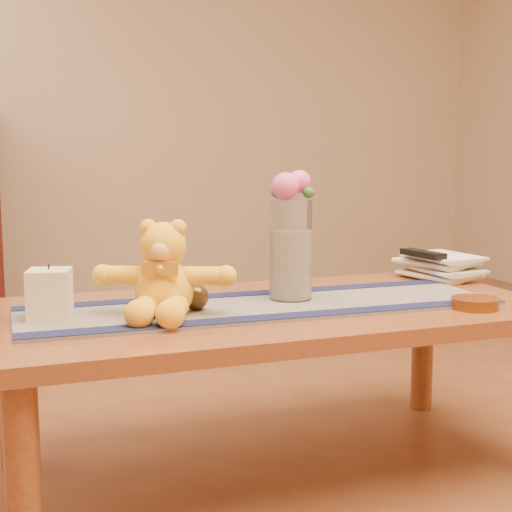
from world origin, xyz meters
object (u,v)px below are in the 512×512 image
object	(u,v)px
glass_vase	(291,250)
tv_remote	(423,254)
teddy_bear	(164,270)
pillar_candle	(50,294)
amber_dish	(475,303)
bronze_ball	(196,297)
book_bottom	(420,278)

from	to	relation	value
glass_vase	tv_remote	xyz separation A→B (m)	(0.49, 0.14, -0.05)
teddy_bear	tv_remote	distance (m)	0.87
pillar_candle	amber_dish	world-z (taller)	pillar_candle
bronze_ball	amber_dish	distance (m)	0.70
pillar_candle	book_bottom	world-z (taller)	pillar_candle
teddy_bear	tv_remote	size ratio (longest dim) A/B	1.97
pillar_candle	tv_remote	bearing A→B (deg)	8.13
teddy_bear	glass_vase	distance (m)	0.36
book_bottom	tv_remote	bearing A→B (deg)	-93.00
bronze_ball	pillar_candle	bearing A→B (deg)	175.16
pillar_candle	amber_dish	xyz separation A→B (m)	(1.01, -0.22, -0.05)
pillar_candle	glass_vase	xyz separation A→B (m)	(0.61, 0.02, 0.07)
pillar_candle	book_bottom	size ratio (longest dim) A/B	0.51
book_bottom	amber_dish	distance (m)	0.40
tv_remote	amber_dish	bearing A→B (deg)	-112.40
tv_remote	bronze_ball	bearing A→B (deg)	-174.74
pillar_candle	book_bottom	xyz separation A→B (m)	(1.10, 0.17, -0.05)
glass_vase	bronze_ball	size ratio (longest dim) A/B	4.12
glass_vase	book_bottom	xyz separation A→B (m)	(0.49, 0.15, -0.13)
pillar_candle	bronze_ball	distance (m)	0.34
teddy_bear	bronze_ball	world-z (taller)	teddy_bear
bronze_ball	teddy_bear	bearing A→B (deg)	-163.08
pillar_candle	bronze_ball	size ratio (longest dim) A/B	1.80
bronze_ball	tv_remote	world-z (taller)	tv_remote
pillar_candle	teddy_bear	bearing A→B (deg)	-11.89
bronze_ball	tv_remote	size ratio (longest dim) A/B	0.39
tv_remote	amber_dish	distance (m)	0.40
glass_vase	bronze_ball	distance (m)	0.29
glass_vase	tv_remote	world-z (taller)	glass_vase
tv_remote	book_bottom	bearing A→B (deg)	90.00
book_bottom	glass_vase	bearing A→B (deg)	-174.39
glass_vase	bronze_ball	bearing A→B (deg)	-170.49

